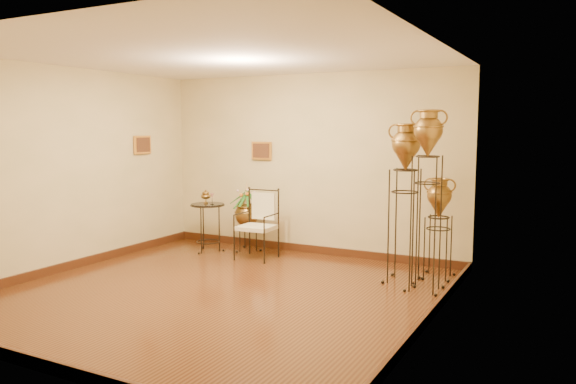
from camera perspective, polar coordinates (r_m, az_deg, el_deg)
The scene contains 8 objects.
ground at distance 6.89m, azimuth -7.02°, elevation -10.12°, with size 5.00×5.00×0.00m, color #5B3215.
room_shell at distance 6.62m, azimuth -7.23°, elevation 4.44°, with size 5.02×5.02×2.81m.
amphora_tall at distance 6.91m, azimuth 13.89°, elevation -0.65°, with size 0.49×0.49×2.21m.
amphora_mid at distance 7.25m, azimuth 11.77°, elevation -1.00°, with size 0.48×0.48×2.05m.
amphora_short at distance 7.63m, azimuth 15.03°, elevation -3.50°, with size 0.53×0.53×1.34m.
planter_urn at distance 9.02m, azimuth -4.21°, elevation -1.98°, with size 0.72×0.72×1.14m.
armchair at distance 8.45m, azimuth -3.22°, elevation -3.32°, with size 0.61×0.57×1.04m.
side_table at distance 9.05m, azimuth -8.14°, elevation -3.50°, with size 0.64×0.64×0.97m.
Camera 1 is at (3.79, -5.40, 1.97)m, focal length 35.00 mm.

